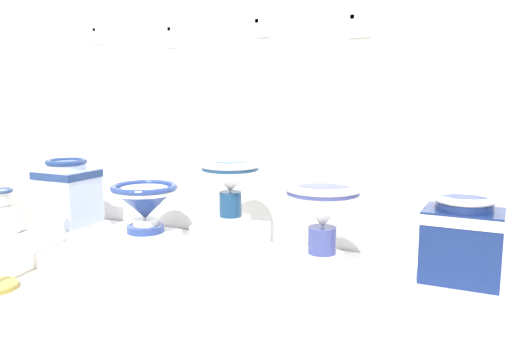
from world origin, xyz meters
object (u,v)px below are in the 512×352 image
object	(u,v)px
plinth_block_broad_patterned	(146,237)
info_placard_second	(173,36)
plinth_block_tall_cobalt	(231,240)
decorative_vase_companion	(3,221)
antique_toilet_rightmost	(68,191)
plinth_block_pale_glazed	(322,269)
info_placard_first	(99,35)
antique_toilet_pale_glazed	(323,208)
info_placard_third	(262,27)
info_placard_fourth	(360,24)
antique_toilet_broad_patterned	(145,201)
plinth_block_squat_floral	(459,286)
antique_toilet_tall_cobalt	(230,180)
plinth_block_rightmost	(70,228)
antique_toilet_squat_floral	(462,236)

from	to	relation	value
plinth_block_broad_patterned	info_placard_second	distance (m)	1.36
plinth_block_tall_cobalt	decorative_vase_companion	bearing A→B (deg)	-172.67
antique_toilet_rightmost	plinth_block_pale_glazed	bearing A→B (deg)	-2.85
info_placard_first	antique_toilet_pale_glazed	bearing A→B (deg)	-14.75
info_placard_third	info_placard_fourth	distance (m)	0.62
antique_toilet_broad_patterned	plinth_block_squat_floral	bearing A→B (deg)	-1.10
antique_toilet_tall_cobalt	info_placard_third	size ratio (longest dim) A/B	3.03
antique_toilet_tall_cobalt	info_placard_second	xyz separation A→B (m)	(-0.65, 0.40, 0.88)
info_placard_second	antique_toilet_broad_patterned	bearing A→B (deg)	-86.81
plinth_block_broad_patterned	info_placard_third	xyz separation A→B (m)	(0.64, 0.39, 1.33)
plinth_block_broad_patterned	info_placard_fourth	size ratio (longest dim) A/B	2.27
antique_toilet_rightmost	antique_toilet_pale_glazed	distance (m)	1.88
plinth_block_squat_floral	info_placard_fourth	world-z (taller)	info_placard_fourth
plinth_block_squat_floral	plinth_block_rightmost	bearing A→B (deg)	179.61
antique_toilet_broad_patterned	plinth_block_rightmost	bearing A→B (deg)	-178.26
plinth_block_broad_patterned	plinth_block_tall_cobalt	size ratio (longest dim) A/B	0.89
plinth_block_tall_cobalt	info_placard_fourth	xyz separation A→B (m)	(0.63, 0.40, 1.25)
antique_toilet_rightmost	plinth_block_broad_patterned	size ratio (longest dim) A/B	1.35
antique_toilet_pale_glazed	antique_toilet_rightmost	bearing A→B (deg)	177.15
antique_toilet_squat_floral	info_placard_third	distance (m)	1.72
plinth_block_pale_glazed	info_placard_second	bearing A→B (deg)	158.20
plinth_block_broad_patterned	plinth_block_tall_cobalt	bearing A→B (deg)	-0.77
plinth_block_rightmost	info_placard_second	xyz separation A→B (m)	(0.62, 0.41, 1.31)
plinth_block_tall_cobalt	decorative_vase_companion	size ratio (longest dim) A/B	0.97
antique_toilet_pale_glazed	plinth_block_rightmost	bearing A→B (deg)	177.15
antique_toilet_rightmost	info_placard_fourth	bearing A→B (deg)	12.16
antique_toilet_squat_floral	info_placard_third	world-z (taller)	info_placard_third
antique_toilet_pale_glazed	info_placard_second	size ratio (longest dim) A/B	2.77
plinth_block_rightmost	info_placard_second	distance (m)	1.51
plinth_block_squat_floral	info_placard_first	world-z (taller)	info_placard_first
info_placard_first	plinth_block_rightmost	bearing A→B (deg)	-85.01
antique_toilet_tall_cobalt	decorative_vase_companion	size ratio (longest dim) A/B	0.97
antique_toilet_rightmost	info_placard_third	size ratio (longest dim) A/B	3.61
info_placard_second	antique_toilet_rightmost	bearing A→B (deg)	-146.45
antique_toilet_rightmost	antique_toilet_broad_patterned	world-z (taller)	antique_toilet_rightmost
plinth_block_pale_glazed	plinth_block_rightmost	bearing A→B (deg)	177.15
plinth_block_pale_glazed	info_placard_third	xyz separation A→B (m)	(-0.59, 0.50, 1.33)
plinth_block_squat_floral	info_placard_second	xyz separation A→B (m)	(-1.93, 0.43, 1.31)
antique_toilet_rightmost	info_placard_third	distance (m)	1.72
plinth_block_broad_patterned	info_placard_fourth	xyz separation A→B (m)	(1.26, 0.39, 1.31)
antique_toilet_tall_cobalt	antique_toilet_rightmost	bearing A→B (deg)	-179.51
plinth_block_squat_floral	antique_toilet_squat_floral	xyz separation A→B (m)	(-0.00, 0.00, 0.25)
plinth_block_rightmost	antique_toilet_tall_cobalt	world-z (taller)	antique_toilet_tall_cobalt
plinth_block_pale_glazed	info_placard_third	bearing A→B (deg)	139.67
antique_toilet_pale_glazed	plinth_block_squat_floral	world-z (taller)	antique_toilet_pale_glazed
plinth_block_tall_cobalt	info_placard_second	size ratio (longest dim) A/B	2.44
antique_toilet_tall_cobalt	decorative_vase_companion	bearing A→B (deg)	-172.67
info_placard_fourth	antique_toilet_tall_cobalt	bearing A→B (deg)	-147.70
plinth_block_rightmost	info_placard_third	world-z (taller)	info_placard_third
plinth_block_pale_glazed	plinth_block_squat_floral	distance (m)	0.68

